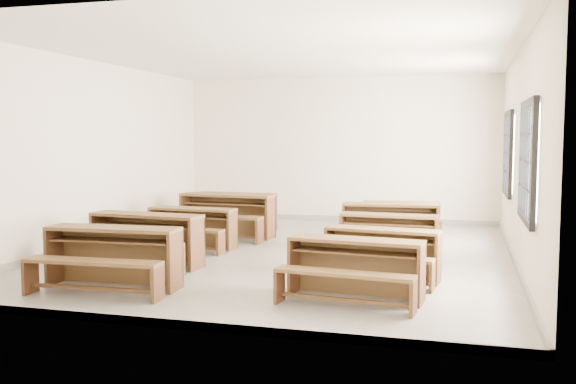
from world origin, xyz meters
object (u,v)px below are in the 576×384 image
(desk_set_5, at_px, (354,264))
(desk_set_9, at_px, (401,216))
(desk_set_0, at_px, (111,253))
(desk_set_2, at_px, (191,225))
(desk_set_1, at_px, (144,236))
(desk_set_8, at_px, (390,222))
(desk_set_7, at_px, (388,233))
(desk_set_3, at_px, (226,212))
(desk_set_6, at_px, (381,250))
(desk_set_4, at_px, (235,208))

(desk_set_5, relative_size, desk_set_9, 1.09)
(desk_set_0, relative_size, desk_set_2, 1.11)
(desk_set_2, distance_m, desk_set_9, 4.05)
(desk_set_0, relative_size, desk_set_1, 0.98)
(desk_set_2, height_order, desk_set_8, desk_set_8)
(desk_set_7, bearing_deg, desk_set_9, 92.68)
(desk_set_3, distance_m, desk_set_6, 4.34)
(desk_set_8, bearing_deg, desk_set_0, -131.71)
(desk_set_2, height_order, desk_set_4, desk_set_4)
(desk_set_6, xyz_separation_m, desk_set_7, (-0.09, 1.56, 0.00))
(desk_set_3, distance_m, desk_set_9, 3.34)
(desk_set_2, height_order, desk_set_9, desk_set_2)
(desk_set_9, bearing_deg, desk_set_7, -96.24)
(desk_set_2, bearing_deg, desk_set_1, -87.71)
(desk_set_6, relative_size, desk_set_7, 1.03)
(desk_set_6, bearing_deg, desk_set_5, -92.37)
(desk_set_0, relative_size, desk_set_8, 1.02)
(desk_set_2, height_order, desk_set_7, desk_set_2)
(desk_set_2, bearing_deg, desk_set_3, 87.15)
(desk_set_2, distance_m, desk_set_3, 1.29)
(desk_set_0, height_order, desk_set_6, desk_set_0)
(desk_set_0, relative_size, desk_set_7, 1.13)
(desk_set_3, relative_size, desk_set_7, 1.20)
(desk_set_0, height_order, desk_set_5, desk_set_0)
(desk_set_0, bearing_deg, desk_set_5, 2.41)
(desk_set_6, bearing_deg, desk_set_3, 145.55)
(desk_set_6, height_order, desk_set_8, desk_set_8)
(desk_set_4, distance_m, desk_set_5, 5.91)
(desk_set_0, distance_m, desk_set_4, 5.18)
(desk_set_0, xyz_separation_m, desk_set_5, (3.02, 0.25, -0.03))
(desk_set_4, relative_size, desk_set_7, 1.08)
(desk_set_8, bearing_deg, desk_set_4, 155.48)
(desk_set_1, bearing_deg, desk_set_9, 54.91)
(desk_set_0, bearing_deg, desk_set_1, 98.32)
(desk_set_2, relative_size, desk_set_5, 0.95)
(desk_set_0, distance_m, desk_set_1, 1.36)
(desk_set_6, distance_m, desk_set_8, 2.65)
(desk_set_5, relative_size, desk_set_8, 0.97)
(desk_set_5, bearing_deg, desk_set_6, 87.08)
(desk_set_2, xyz_separation_m, desk_set_5, (3.24, -2.67, 0.01))
(desk_set_1, xyz_separation_m, desk_set_3, (0.17, 2.87, 0.02))
(desk_set_1, relative_size, desk_set_8, 1.05)
(desk_set_3, distance_m, desk_set_4, 0.98)
(desk_set_7, bearing_deg, desk_set_2, -177.78)
(desk_set_3, relative_size, desk_set_4, 1.11)
(desk_set_6, bearing_deg, desk_set_9, 98.11)
(desk_set_8, bearing_deg, desk_set_6, -90.85)
(desk_set_3, xyz_separation_m, desk_set_9, (3.17, 1.05, -0.09))
(desk_set_1, xyz_separation_m, desk_set_5, (3.27, -1.08, -0.04))
(desk_set_1, distance_m, desk_set_2, 1.59)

